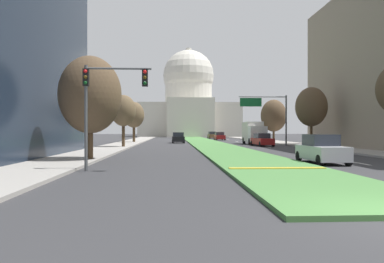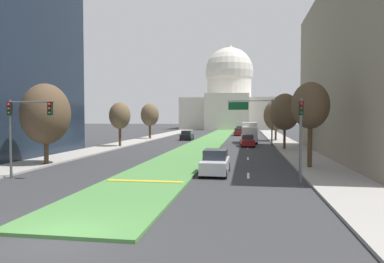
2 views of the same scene
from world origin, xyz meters
The scene contains 20 objects.
ground_plane centered at (0.00, 55.48, 0.00)m, with size 260.00×260.00×0.00m, color #333335.
grass_median centered at (0.00, 49.93, 0.07)m, with size 5.26×99.87×0.14m, color #4C8442.
median_curb_nose centered at (0.00, 9.92, 0.16)m, with size 4.73×0.50×0.04m, color gold.
lane_dashes_right centered at (6.24, 44.58, 0.00)m, with size 0.16×56.94×0.01m.
sidewalk_left centered at (-11.85, 44.39, 0.07)m, with size 4.00×99.87×0.15m, color #9E9991.
sidewalk_right centered at (11.85, 44.39, 0.07)m, with size 4.00×99.87×0.15m, color #9E9991.
capitol_building centered at (0.00, 110.36, 10.60)m, with size 30.76×26.92×28.32m.
traffic_light_near_left centered at (-8.51, 10.46, 3.80)m, with size 3.34×0.35×5.20m.
overhead_guide_sign centered at (7.17, 39.23, 4.68)m, with size 6.28×0.20×6.50m.
street_tree_left_near centered at (-10.47, 16.48, 4.31)m, with size 4.04×4.04×6.84m.
street_tree_left_mid centered at (-10.70, 34.43, 4.19)m, with size 2.85×2.85×6.01m.
street_tree_right_mid centered at (10.66, 33.46, 4.65)m, with size 3.57×3.57×6.90m.
street_tree_left_far centered at (-11.25, 51.16, 4.40)m, with size 3.27×3.27×6.49m.
street_tree_right_far centered at (10.93, 50.16, 4.30)m, with size 4.07×4.07×6.86m.
sedan_lead_stopped centered at (3.93, 14.12, 0.82)m, with size 1.88×4.36×1.75m.
sedan_midblock centered at (6.17, 38.27, 0.77)m, with size 2.12×4.62×1.62m.
sedan_distant centered at (-4.25, 49.93, 0.78)m, with size 1.98×4.16×1.66m.
sedan_far_horizon centered at (4.30, 65.99, 0.77)m, with size 1.88×4.42×1.63m.
sedan_very_far centered at (4.26, 79.70, 0.78)m, with size 1.95×4.63×1.67m.
box_truck_delivery centered at (6.52, 44.64, 1.68)m, with size 2.40×6.40×3.20m.
Camera 1 is at (-5.10, -7.95, 2.02)m, focal length 34.70 mm.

